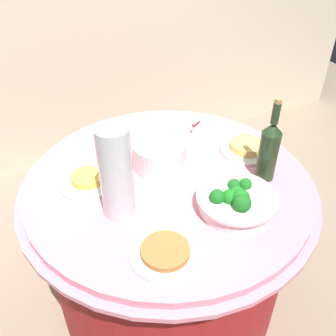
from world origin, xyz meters
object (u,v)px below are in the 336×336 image
broccoli_bowl (236,201)px  wine_bottle (269,149)px  decorative_fruit_vase (117,178)px  plate_stack (158,155)px  food_plate_noodles (246,148)px  serving_tongs (110,139)px  food_plate_fried_egg (87,180)px  label_placard_front (196,126)px  food_plate_peanuts (165,253)px

broccoli_bowl → wine_bottle: bearing=29.0°
wine_bottle → decorative_fruit_vase: decorative_fruit_vase is taller
plate_stack → food_plate_noodles: bearing=-8.2°
serving_tongs → food_plate_fried_egg: bearing=-123.0°
broccoli_bowl → plate_stack: (-0.15, 0.35, 0.01)m
broccoli_bowl → food_plate_fried_egg: broccoli_bowl is taller
broccoli_bowl → serving_tongs: broccoli_bowl is taller
plate_stack → label_placard_front: 0.31m
broccoli_bowl → food_plate_fried_egg: 0.56m
food_plate_fried_egg → wine_bottle: bearing=-21.1°
food_plate_noodles → food_plate_fried_egg: bearing=174.1°
decorative_fruit_vase → food_plate_noodles: size_ratio=1.55×
wine_bottle → decorative_fruit_vase: (-0.57, 0.04, 0.02)m
serving_tongs → food_plate_fried_egg: food_plate_fried_egg is taller
food_plate_peanuts → serving_tongs: bearing=86.7°
serving_tongs → food_plate_peanuts: 0.71m
broccoli_bowl → serving_tongs: size_ratio=1.68×
broccoli_bowl → food_plate_fried_egg: bearing=140.3°
wine_bottle → serving_tongs: (-0.47, 0.51, -0.12)m
food_plate_fried_egg → food_plate_peanuts: bearing=-74.1°
food_plate_peanuts → food_plate_fried_egg: (-0.13, 0.45, -0.00)m
food_plate_peanuts → label_placard_front: 0.74m
wine_bottle → label_placard_front: wine_bottle is taller
decorative_fruit_vase → food_plate_fried_egg: bearing=107.0°
decorative_fruit_vase → food_plate_noodles: 0.64m
food_plate_peanuts → plate_stack: bearing=69.7°
plate_stack → serving_tongs: bearing=113.5°
decorative_fruit_vase → food_plate_fried_egg: (-0.06, 0.20, -0.14)m
decorative_fruit_vase → label_placard_front: size_ratio=6.18×
serving_tongs → decorative_fruit_vase: bearing=-102.9°
plate_stack → food_plate_peanuts: (-0.16, -0.43, -0.04)m
decorative_fruit_vase → serving_tongs: 0.50m
food_plate_peanuts → wine_bottle: bearing=21.4°
label_placard_front → decorative_fruit_vase: bearing=-143.5°
serving_tongs → label_placard_front: (0.38, -0.10, 0.03)m
broccoli_bowl → food_plate_noodles: size_ratio=1.27×
plate_stack → serving_tongs: (-0.12, 0.27, -0.05)m
broccoli_bowl → decorative_fruit_vase: decorative_fruit_vase is taller
food_plate_peanuts → food_plate_fried_egg: bearing=105.9°
decorative_fruit_vase → serving_tongs: size_ratio=2.04×
broccoli_bowl → plate_stack: size_ratio=1.33×
broccoli_bowl → decorative_fruit_vase: size_ratio=0.82×
food_plate_peanuts → label_placard_front: bearing=55.0°
broccoli_bowl → plate_stack: 0.38m
broccoli_bowl → label_placard_front: 0.53m
food_plate_noodles → label_placard_front: bearing=118.8°
broccoli_bowl → decorative_fruit_vase: bearing=157.1°
food_plate_peanuts → food_plate_fried_egg: size_ratio=1.00×
decorative_fruit_vase → label_placard_front: bearing=36.5°
plate_stack → serving_tongs: plate_stack is taller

